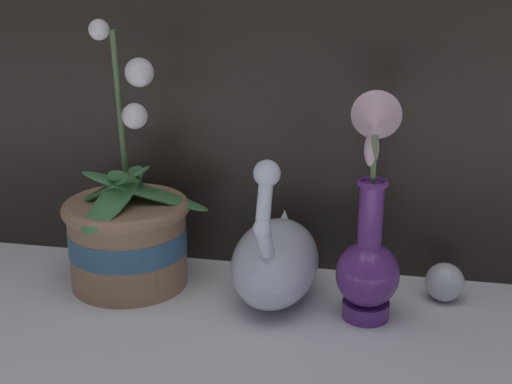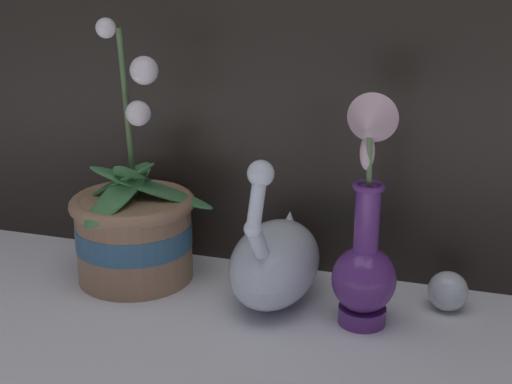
{
  "view_description": "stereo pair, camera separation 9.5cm",
  "coord_description": "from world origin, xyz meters",
  "px_view_note": "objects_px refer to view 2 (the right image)",
  "views": [
    {
      "loc": [
        0.16,
        -0.77,
        0.46
      ],
      "look_at": [
        -0.02,
        0.11,
        0.16
      ],
      "focal_mm": 50.0,
      "sensor_mm": 36.0,
      "label": 1
    },
    {
      "loc": [
        0.25,
        -0.75,
        0.46
      ],
      "look_at": [
        -0.02,
        0.11,
        0.16
      ],
      "focal_mm": 50.0,
      "sensor_mm": 36.0,
      "label": 2
    }
  ],
  "objects_px": {
    "swan_figurine": "(275,259)",
    "glass_sphere": "(448,291)",
    "orchid_potted_plant": "(134,227)",
    "blue_vase": "(365,246)"
  },
  "relations": [
    {
      "from": "orchid_potted_plant",
      "to": "blue_vase",
      "type": "height_order",
      "value": "orchid_potted_plant"
    },
    {
      "from": "glass_sphere",
      "to": "blue_vase",
      "type": "bearing_deg",
      "value": -144.23
    },
    {
      "from": "orchid_potted_plant",
      "to": "swan_figurine",
      "type": "distance_m",
      "value": 0.22
    },
    {
      "from": "swan_figurine",
      "to": "glass_sphere",
      "type": "xyz_separation_m",
      "value": [
        0.23,
        0.04,
        -0.03
      ]
    },
    {
      "from": "swan_figurine",
      "to": "glass_sphere",
      "type": "bearing_deg",
      "value": 9.35
    },
    {
      "from": "swan_figurine",
      "to": "blue_vase",
      "type": "xyz_separation_m",
      "value": [
        0.13,
        -0.04,
        0.05
      ]
    },
    {
      "from": "swan_figurine",
      "to": "glass_sphere",
      "type": "height_order",
      "value": "swan_figurine"
    },
    {
      "from": "blue_vase",
      "to": "swan_figurine",
      "type": "bearing_deg",
      "value": 163.77
    },
    {
      "from": "blue_vase",
      "to": "glass_sphere",
      "type": "bearing_deg",
      "value": 35.77
    },
    {
      "from": "blue_vase",
      "to": "glass_sphere",
      "type": "xyz_separation_m",
      "value": [
        0.1,
        0.07,
        -0.08
      ]
    }
  ]
}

